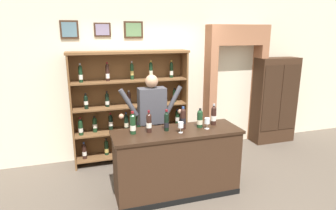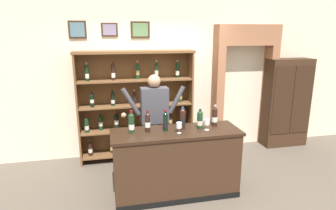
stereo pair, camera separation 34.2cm
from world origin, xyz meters
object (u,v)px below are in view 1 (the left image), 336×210
object	(u,v)px
wine_glass_center	(207,121)
tasting_bottle_rosso	(149,123)
tasting_bottle_chianti	(200,119)
tasting_bottle_brunello	(133,124)
tasting_bottle_riserva	(214,115)
tasting_bottle_super_tuscan	(166,121)
tasting_counter	(177,163)
tasting_bottle_vin_santo	(183,118)
wine_shelf	(130,105)
wine_glass_left	(181,125)
side_cabinet	(274,100)
shopkeeper	(152,114)

from	to	relation	value
wine_glass_center	tasting_bottle_rosso	bearing A→B (deg)	172.83
tasting_bottle_rosso	tasting_bottle_chianti	bearing A→B (deg)	-1.05
tasting_bottle_brunello	tasting_bottle_riserva	bearing A→B (deg)	1.60
tasting_bottle_super_tuscan	tasting_bottle_chianti	world-z (taller)	tasting_bottle_super_tuscan
tasting_counter	tasting_bottle_brunello	bearing A→B (deg)	174.28
tasting_bottle_brunello	wine_glass_center	distance (m)	1.03
tasting_bottle_super_tuscan	tasting_bottle_vin_santo	size ratio (longest dim) A/B	0.95
tasting_bottle_super_tuscan	tasting_bottle_brunello	bearing A→B (deg)	178.30
wine_shelf	wine_glass_center	xyz separation A→B (m)	(0.83, -1.42, 0.04)
tasting_bottle_chianti	wine_glass_center	distance (m)	0.12
tasting_bottle_brunello	wine_glass_left	xyz separation A→B (m)	(0.62, -0.15, -0.03)
side_cabinet	tasting_bottle_rosso	distance (m)	3.30
tasting_bottle_super_tuscan	wine_glass_left	size ratio (longest dim) A/B	2.03
wine_shelf	tasting_counter	distance (m)	1.53
side_cabinet	shopkeeper	world-z (taller)	side_cabinet
wine_shelf	tasting_bottle_rosso	distance (m)	1.32
wine_shelf	tasting_bottle_super_tuscan	xyz separation A→B (m)	(0.26, -1.32, 0.07)
side_cabinet	tasting_bottle_riserva	size ratio (longest dim) A/B	5.67
tasting_bottle_vin_santo	tasting_bottle_rosso	bearing A→B (deg)	-179.29
wine_glass_center	shopkeeper	bearing A→B (deg)	131.28
tasting_bottle_super_tuscan	tasting_bottle_chianti	size ratio (longest dim) A/B	1.08
wine_shelf	wine_glass_center	bearing A→B (deg)	-59.65
tasting_bottle_rosso	tasting_bottle_chianti	xyz separation A→B (m)	(0.74, -0.01, -0.01)
side_cabinet	shopkeeper	xyz separation A→B (m)	(-2.82, -0.71, 0.14)
shopkeeper	tasting_bottle_riserva	size ratio (longest dim) A/B	5.28
tasting_counter	tasting_bottle_rosso	bearing A→B (deg)	171.86
tasting_bottle_super_tuscan	wine_glass_center	xyz separation A→B (m)	(0.57, -0.09, -0.03)
tasting_bottle_brunello	tasting_bottle_riserva	distance (m)	1.20
wine_shelf	side_cabinet	size ratio (longest dim) A/B	1.16
wine_glass_center	tasting_bottle_super_tuscan	bearing A→B (deg)	170.61
side_cabinet	wine_glass_center	size ratio (longest dim) A/B	11.33
tasting_bottle_brunello	wine_glass_center	bearing A→B (deg)	-5.96
wine_glass_left	tasting_bottle_chianti	bearing A→B (deg)	20.92
tasting_bottle_super_tuscan	tasting_bottle_riserva	size ratio (longest dim) A/B	0.96
wine_shelf	tasting_bottle_brunello	distance (m)	1.33
tasting_bottle_rosso	tasting_bottle_riserva	xyz separation A→B (m)	(0.98, 0.04, 0.01)
tasting_bottle_super_tuscan	tasting_bottle_riserva	distance (m)	0.74
tasting_counter	shopkeeper	size ratio (longest dim) A/B	1.08
wine_glass_left	side_cabinet	bearing A→B (deg)	28.97
wine_shelf	tasting_bottle_rosso	size ratio (longest dim) A/B	6.70
wine_shelf	tasting_counter	bearing A→B (deg)	-73.66
wine_shelf	tasting_counter	xyz separation A→B (m)	(0.40, -1.37, -0.54)
tasting_bottle_super_tuscan	tasting_bottle_vin_santo	bearing A→B (deg)	3.35
wine_shelf	tasting_bottle_super_tuscan	distance (m)	1.35
tasting_bottle_super_tuscan	tasting_bottle_chianti	bearing A→B (deg)	-0.60
side_cabinet	tasting_bottle_super_tuscan	world-z (taller)	side_cabinet
tasting_bottle_vin_santo	tasting_bottle_riserva	size ratio (longest dim) A/B	1.01
shopkeeper	tasting_bottle_super_tuscan	distance (m)	0.61
tasting_bottle_riserva	wine_glass_center	distance (m)	0.22
tasting_bottle_vin_santo	tasting_counter	bearing A→B (deg)	-150.66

